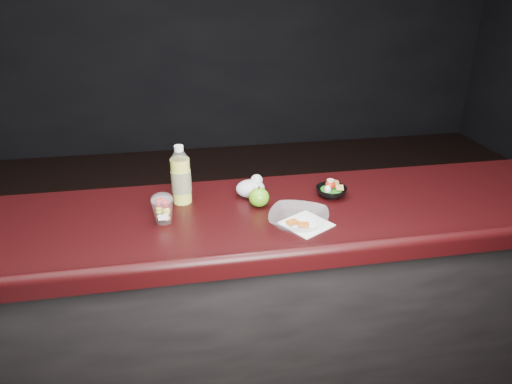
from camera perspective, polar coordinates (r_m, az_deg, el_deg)
The scene contains 8 objects.
counter at distance 2.13m, azimuth -1.76°, elevation -14.98°, with size 4.06×0.71×1.02m.
lemonade_bottle at distance 1.92m, azimuth -9.35°, elevation 1.62°, with size 0.08×0.08×0.25m.
fruit_cup at distance 1.79m, azimuth -11.59°, elevation -1.92°, with size 0.09×0.09×0.12m.
green_apple at distance 1.89m, azimuth 0.36°, elevation -0.67°, with size 0.09×0.09×0.09m.
plastic_bag at distance 1.97m, azimuth -0.60°, elevation 0.58°, with size 0.13×0.10×0.09m.
snack_bowl at distance 2.01m, azimuth 9.36°, elevation 0.15°, with size 0.16×0.16×0.07m.
takeout_bowl at distance 1.75m, azimuth 5.34°, elevation -3.44°, with size 0.30×0.30×0.06m.
paper_napkin at distance 1.77m, azimuth 6.29°, elevation -4.01°, with size 0.16×0.16×0.00m, color white.
Camera 1 is at (-0.23, -1.31, 1.88)m, focal length 32.00 mm.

